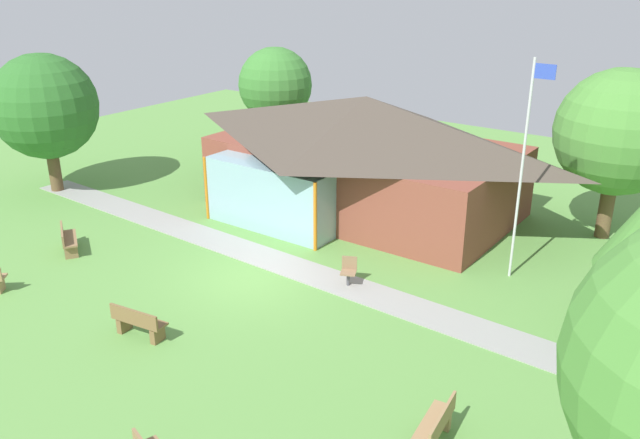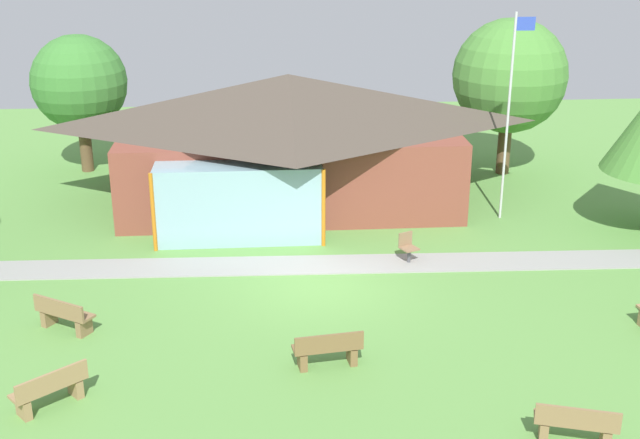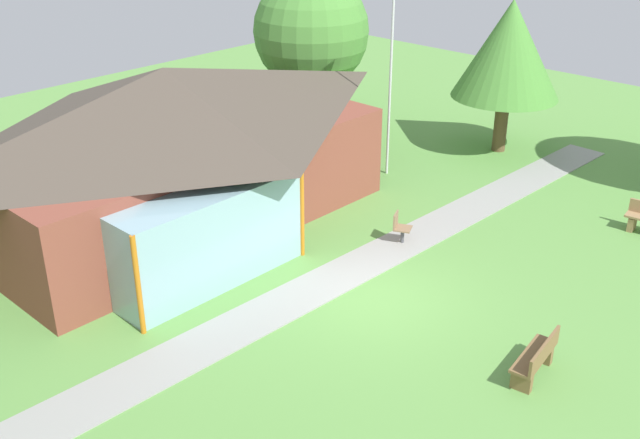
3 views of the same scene
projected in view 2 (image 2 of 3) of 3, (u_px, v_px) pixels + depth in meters
name	position (u px, v px, depth m)	size (l,w,h in m)	color
ground_plane	(321.00, 284.00, 21.58)	(44.00, 44.00, 0.00)	#609947
pavilion	(287.00, 137.00, 27.13)	(11.87, 7.90, 4.30)	brown
footpath	(318.00, 265.00, 22.75)	(25.45, 1.30, 0.03)	#999993
flagpole	(509.00, 110.00, 25.11)	(0.64, 0.08, 6.48)	silver
bench_mid_left	(64.00, 315.00, 19.04)	(1.50, 1.17, 0.84)	olive
bench_front_left	(50.00, 389.00, 16.06)	(1.43, 1.30, 0.84)	#9E7A51
bench_front_right	(576.00, 425.00, 14.93)	(1.56, 0.87, 0.84)	olive
bench_front_center	(328.00, 350.00, 17.52)	(1.55, 0.64, 0.84)	brown
patio_chair_lawn_spare	(408.00, 248.00, 22.81)	(0.59, 0.59, 0.86)	#8C6B4C
tree_behind_pavilion_left	(79.00, 83.00, 30.03)	(3.50, 3.50, 5.13)	brown
tree_behind_pavilion_right	(510.00, 76.00, 29.65)	(4.15, 4.15, 5.75)	brown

